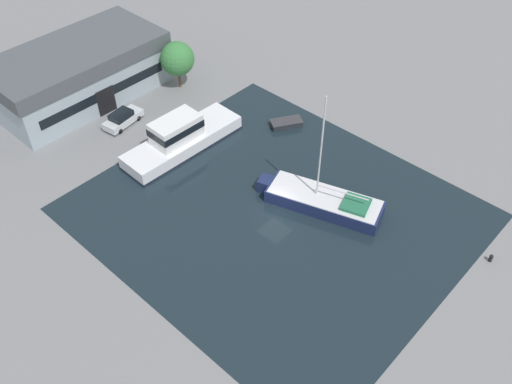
# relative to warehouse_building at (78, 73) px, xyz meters

# --- Properties ---
(ground_plane) EXTENTS (440.00, 440.00, 0.00)m
(ground_plane) POSITION_rel_warehouse_building_xyz_m (0.86, -28.98, -3.14)
(ground_plane) COLOR slate
(water_canal) EXTENTS (29.08, 32.77, 0.01)m
(water_canal) POSITION_rel_warehouse_building_xyz_m (0.86, -28.98, -3.14)
(water_canal) COLOR black
(water_canal) RESTS_ON ground
(warehouse_building) EXTENTS (19.59, 9.94, 6.20)m
(warehouse_building) POSITION_rel_warehouse_building_xyz_m (0.00, 0.00, 0.00)
(warehouse_building) COLOR #99A8B2
(warehouse_building) RESTS_ON ground
(quay_tree_near_building) EXTENTS (3.94, 3.94, 5.72)m
(quay_tree_near_building) POSITION_rel_warehouse_building_xyz_m (8.99, -6.71, 0.60)
(quay_tree_near_building) COLOR brown
(quay_tree_near_building) RESTS_ON ground
(parked_car) EXTENTS (4.84, 2.51, 1.64)m
(parked_car) POSITION_rel_warehouse_building_xyz_m (-0.26, -7.81, -2.31)
(parked_car) COLOR silver
(parked_car) RESTS_ON ground
(sailboat_moored) EXTENTS (6.55, 12.06, 12.02)m
(sailboat_moored) POSITION_rel_warehouse_building_xyz_m (4.38, -31.65, -2.39)
(sailboat_moored) COLOR #19234C
(sailboat_moored) RESTS_ON water_canal
(motor_cruiser) EXTENTS (13.50, 4.39, 3.89)m
(motor_cruiser) POSITION_rel_warehouse_building_xyz_m (1.24, -15.60, -1.74)
(motor_cruiser) COLOR white
(motor_cruiser) RESTS_ON water_canal
(small_dinghy) EXTENTS (3.74, 3.15, 0.68)m
(small_dinghy) POSITION_rel_warehouse_building_xyz_m (11.65, -21.06, -2.79)
(small_dinghy) COLOR #23282D
(small_dinghy) RESTS_ON water_canal
(mooring_bollard) EXTENTS (0.34, 0.34, 0.75)m
(mooring_bollard) POSITION_rel_warehouse_building_xyz_m (8.84, -46.18, -2.74)
(mooring_bollard) COLOR black
(mooring_bollard) RESTS_ON ground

